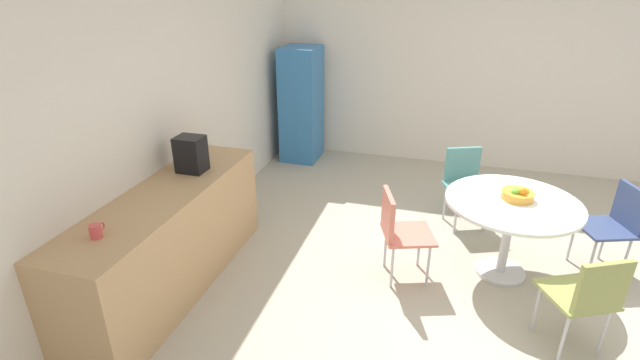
# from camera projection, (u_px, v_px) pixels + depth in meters

# --- Properties ---
(ground_plane) EXTENTS (6.00, 6.00, 0.00)m
(ground_plane) POSITION_uv_depth(u_px,v_px,m) (488.00, 290.00, 4.04)
(ground_plane) COLOR #B2A893
(wall_back) EXTENTS (6.00, 0.10, 2.60)m
(wall_back) POSITION_uv_depth(u_px,v_px,m) (167.00, 118.00, 4.27)
(wall_back) COLOR silver
(wall_back) RESTS_ON ground_plane
(wall_side_right) EXTENTS (0.10, 6.00, 2.60)m
(wall_side_right) POSITION_uv_depth(u_px,v_px,m) (495.00, 73.00, 6.13)
(wall_side_right) COLOR silver
(wall_side_right) RESTS_ON ground_plane
(counter_block) EXTENTS (2.24, 0.60, 0.90)m
(counter_block) POSITION_uv_depth(u_px,v_px,m) (170.00, 241.00, 3.92)
(counter_block) COLOR tan
(counter_block) RESTS_ON ground_plane
(locker_cabinet) EXTENTS (0.60, 0.50, 1.60)m
(locker_cabinet) POSITION_uv_depth(u_px,v_px,m) (302.00, 104.00, 6.59)
(locker_cabinet) COLOR #3372B2
(locker_cabinet) RESTS_ON ground_plane
(round_table) EXTENTS (1.13, 1.13, 0.74)m
(round_table) POSITION_uv_depth(u_px,v_px,m) (511.00, 214.00, 4.02)
(round_table) COLOR silver
(round_table) RESTS_ON ground_plane
(chair_teal) EXTENTS (0.55, 0.55, 0.83)m
(chair_teal) POSITION_uv_depth(u_px,v_px,m) (464.00, 178.00, 4.94)
(chair_teal) COLOR silver
(chair_teal) RESTS_ON ground_plane
(chair_coral) EXTENTS (0.54, 0.54, 0.83)m
(chair_coral) POSITION_uv_depth(u_px,v_px,m) (398.00, 226.00, 4.01)
(chair_coral) COLOR silver
(chair_coral) RESTS_ON ground_plane
(chair_olive) EXTENTS (0.56, 0.56, 0.83)m
(chair_olive) POSITION_uv_depth(u_px,v_px,m) (588.00, 293.00, 3.17)
(chair_olive) COLOR silver
(chair_olive) RESTS_ON ground_plane
(chair_navy) EXTENTS (0.54, 0.54, 0.83)m
(chair_navy) POSITION_uv_depth(u_px,v_px,m) (617.00, 219.00, 4.11)
(chair_navy) COLOR silver
(chair_navy) RESTS_ON ground_plane
(fruit_bowl) EXTENTS (0.27, 0.27, 0.13)m
(fruit_bowl) POSITION_uv_depth(u_px,v_px,m) (518.00, 194.00, 3.98)
(fruit_bowl) COLOR gold
(fruit_bowl) RESTS_ON round_table
(mug_white) EXTENTS (0.13, 0.08, 0.09)m
(mug_white) POSITION_uv_depth(u_px,v_px,m) (96.00, 231.00, 3.10)
(mug_white) COLOR #D84C4C
(mug_white) RESTS_ON counter_block
(coffee_maker) EXTENTS (0.20, 0.24, 0.32)m
(coffee_maker) POSITION_uv_depth(u_px,v_px,m) (191.00, 154.00, 4.09)
(coffee_maker) COLOR black
(coffee_maker) RESTS_ON counter_block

